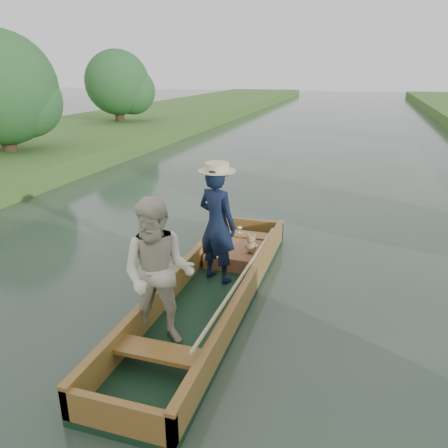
% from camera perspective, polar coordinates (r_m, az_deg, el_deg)
% --- Properties ---
extents(ground, '(120.00, 120.00, 0.00)m').
position_cam_1_polar(ground, '(6.13, -1.71, -10.21)').
color(ground, '#283D30').
rests_on(ground, ground).
extents(trees_far, '(22.61, 16.15, 4.31)m').
position_cam_1_polar(trees_far, '(13.75, 10.01, 16.66)').
color(trees_far, '#47331E').
rests_on(trees_far, ground).
extents(punt, '(1.24, 5.00, 1.82)m').
position_cam_1_polar(punt, '(5.69, -3.43, -5.68)').
color(punt, black).
rests_on(punt, ground).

